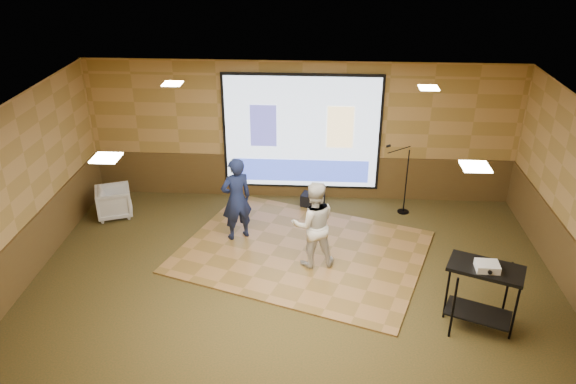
# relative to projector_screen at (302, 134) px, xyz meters

# --- Properties ---
(ground) EXTENTS (9.00, 9.00, 0.00)m
(ground) POSITION_rel_projector_screen_xyz_m (0.00, -3.44, -1.47)
(ground) COLOR #2C3317
(ground) RESTS_ON ground
(room_shell) EXTENTS (9.04, 7.04, 3.02)m
(room_shell) POSITION_rel_projector_screen_xyz_m (0.00, -3.44, 0.62)
(room_shell) COLOR #B1884A
(room_shell) RESTS_ON ground
(wainscot_back) EXTENTS (9.00, 0.04, 0.95)m
(wainscot_back) POSITION_rel_projector_screen_xyz_m (0.00, 0.04, -1.00)
(wainscot_back) COLOR #52371B
(wainscot_back) RESTS_ON ground
(wainscot_left) EXTENTS (0.04, 7.00, 0.95)m
(wainscot_left) POSITION_rel_projector_screen_xyz_m (-4.48, -3.44, -1.00)
(wainscot_left) COLOR #52371B
(wainscot_left) RESTS_ON ground
(wainscot_right) EXTENTS (0.04, 7.00, 0.95)m
(wainscot_right) POSITION_rel_projector_screen_xyz_m (4.48, -3.44, -1.00)
(wainscot_right) COLOR #52371B
(wainscot_right) RESTS_ON ground
(projector_screen) EXTENTS (3.32, 0.06, 2.52)m
(projector_screen) POSITION_rel_projector_screen_xyz_m (0.00, 0.00, 0.00)
(projector_screen) COLOR black
(projector_screen) RESTS_ON room_shell
(downlight_nw) EXTENTS (0.32, 0.32, 0.02)m
(downlight_nw) POSITION_rel_projector_screen_xyz_m (-2.20, -1.64, 1.50)
(downlight_nw) COLOR #FBE9BC
(downlight_nw) RESTS_ON room_shell
(downlight_ne) EXTENTS (0.32, 0.32, 0.02)m
(downlight_ne) POSITION_rel_projector_screen_xyz_m (2.20, -1.64, 1.50)
(downlight_ne) COLOR #FBE9BC
(downlight_ne) RESTS_ON room_shell
(downlight_sw) EXTENTS (0.32, 0.32, 0.02)m
(downlight_sw) POSITION_rel_projector_screen_xyz_m (-2.20, -4.94, 1.50)
(downlight_sw) COLOR #FBE9BC
(downlight_sw) RESTS_ON room_shell
(downlight_se) EXTENTS (0.32, 0.32, 0.02)m
(downlight_se) POSITION_rel_projector_screen_xyz_m (2.20, -4.94, 1.50)
(downlight_se) COLOR #FBE9BC
(downlight_se) RESTS_ON room_shell
(dance_floor) EXTENTS (5.13, 4.50, 0.03)m
(dance_floor) POSITION_rel_projector_screen_xyz_m (0.11, -2.26, -1.46)
(dance_floor) COLOR olive
(dance_floor) RESTS_ON ground
(player_left) EXTENTS (0.71, 0.64, 1.64)m
(player_left) POSITION_rel_projector_screen_xyz_m (-1.14, -1.83, -0.63)
(player_left) COLOR #141D41
(player_left) RESTS_ON dance_floor
(player_right) EXTENTS (0.87, 0.74, 1.59)m
(player_right) POSITION_rel_projector_screen_xyz_m (0.31, -2.66, -0.65)
(player_right) COLOR beige
(player_right) RESTS_ON dance_floor
(av_table) EXTENTS (1.04, 0.55, 1.10)m
(av_table) POSITION_rel_projector_screen_xyz_m (2.80, -4.21, -0.68)
(av_table) COLOR black
(av_table) RESTS_ON ground
(projector) EXTENTS (0.33, 0.28, 0.11)m
(projector) POSITION_rel_projector_screen_xyz_m (2.79, -4.28, -0.32)
(projector) COLOR silver
(projector) RESTS_ON av_table
(mic_stand) EXTENTS (0.60, 0.24, 1.52)m
(mic_stand) POSITION_rel_projector_screen_xyz_m (2.11, -0.58, -0.98)
(mic_stand) COLOR black
(mic_stand) RESTS_ON ground
(banquet_chair) EXTENTS (0.88, 0.87, 0.63)m
(banquet_chair) POSITION_rel_projector_screen_xyz_m (-3.80, -1.08, -1.16)
(banquet_chair) COLOR gray
(banquet_chair) RESTS_ON ground
(duffel_bag) EXTENTS (0.53, 0.43, 0.29)m
(duffel_bag) POSITION_rel_projector_screen_xyz_m (0.26, -0.45, -1.33)
(duffel_bag) COLOR black
(duffel_bag) RESTS_ON ground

